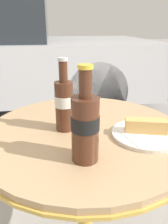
# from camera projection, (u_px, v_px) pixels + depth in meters

# --- Properties ---
(bistro_table) EXTENTS (0.72, 0.72, 0.70)m
(bistro_table) POSITION_uv_depth(u_px,v_px,m) (85.00, 163.00, 0.81)
(bistro_table) COLOR gold
(bistro_table) RESTS_ON ground_plane
(cola_bottle_left) EXTENTS (0.07, 0.07, 0.25)m
(cola_bottle_left) POSITION_uv_depth(u_px,v_px,m) (85.00, 125.00, 0.55)
(cola_bottle_left) COLOR #4C2819
(cola_bottle_left) RESTS_ON bistro_table
(cola_bottle_right) EXTENTS (0.06, 0.06, 0.24)m
(cola_bottle_right) POSITION_uv_depth(u_px,v_px,m) (64.00, 103.00, 0.72)
(cola_bottle_right) COLOR #4C2819
(cola_bottle_right) RESTS_ON bistro_table
(lunch_plate_near) EXTENTS (0.22, 0.22, 0.06)m
(lunch_plate_near) POSITION_uv_depth(u_px,v_px,m) (145.00, 132.00, 0.71)
(lunch_plate_near) COLOR silver
(lunch_plate_near) RESTS_ON bistro_table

